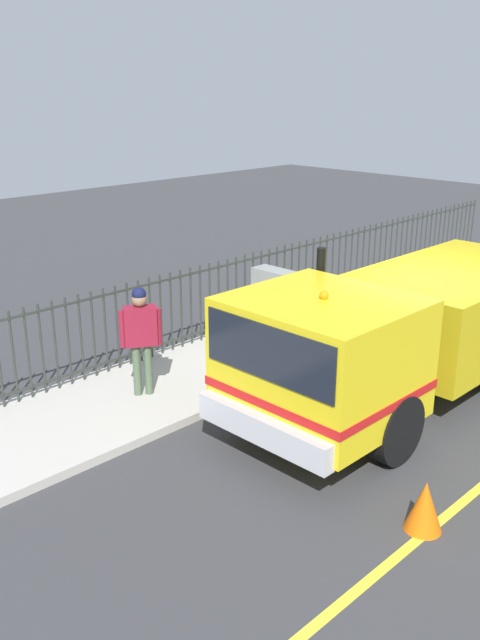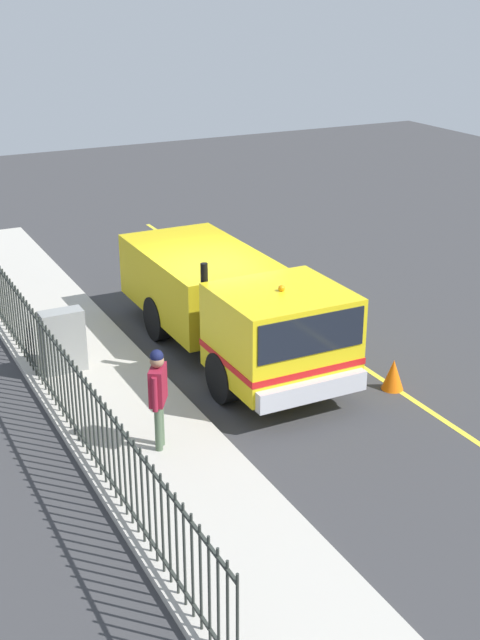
# 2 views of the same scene
# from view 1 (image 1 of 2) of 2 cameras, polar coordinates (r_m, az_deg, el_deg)

# --- Properties ---
(ground_plane) EXTENTS (46.12, 46.12, 0.00)m
(ground_plane) POSITION_cam_1_polar(r_m,az_deg,el_deg) (12.02, 14.93, -4.78)
(ground_plane) COLOR #38383A
(ground_plane) RESTS_ON ground
(sidewalk_slab) EXTENTS (2.41, 20.96, 0.13)m
(sidewalk_slab) POSITION_cam_1_polar(r_m,az_deg,el_deg) (13.44, 4.91, -1.30)
(sidewalk_slab) COLOR #B7B2A8
(sidewalk_slab) RESTS_ON ground
(work_truck) EXTENTS (2.33, 6.81, 2.43)m
(work_truck) POSITION_cam_1_polar(r_m,az_deg,el_deg) (10.62, 12.98, -0.69)
(work_truck) COLOR yellow
(work_truck) RESTS_ON ground
(worker_standing) EXTENTS (0.45, 0.56, 1.74)m
(worker_standing) POSITION_cam_1_polar(r_m,az_deg,el_deg) (10.49, -8.29, -0.83)
(worker_standing) COLOR maroon
(worker_standing) RESTS_ON sidewalk_slab
(iron_fence) EXTENTS (0.04, 17.85, 1.47)m
(iron_fence) POSITION_cam_1_polar(r_m,az_deg,el_deg) (13.84, 1.77, 2.88)
(iron_fence) COLOR #2D332D
(iron_fence) RESTS_ON sidewalk_slab
(utility_cabinet) EXTENTS (0.83, 0.40, 1.24)m
(utility_cabinet) POSITION_cam_1_polar(r_m,az_deg,el_deg) (13.32, 2.78, 1.67)
(utility_cabinet) COLOR gray
(utility_cabinet) RESTS_ON sidewalk_slab
(traffic_cone) EXTENTS (0.42, 0.42, 0.60)m
(traffic_cone) POSITION_cam_1_polar(r_m,az_deg,el_deg) (8.12, 15.15, -14.76)
(traffic_cone) COLOR orange
(traffic_cone) RESTS_ON ground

